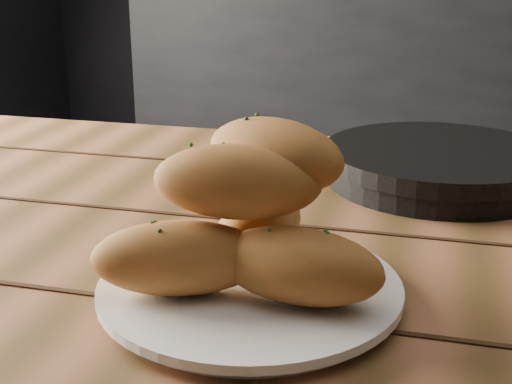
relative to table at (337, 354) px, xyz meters
name	(u,v)px	position (x,y,z in m)	size (l,w,h in m)	color
table	(337,354)	(0.00, 0.00, 0.00)	(1.65, 0.98, 0.75)	brown
plate	(250,291)	(-0.07, -0.08, 0.10)	(0.25, 0.25, 0.02)	white
bread_rolls	(249,218)	(-0.07, -0.07, 0.16)	(0.24, 0.20, 0.13)	#B96933
skillet	(441,165)	(0.08, 0.29, 0.11)	(0.42, 0.29, 0.05)	black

